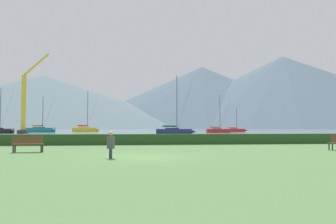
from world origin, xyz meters
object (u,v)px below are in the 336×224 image
at_px(sailboat_slip_1, 86,129).
at_px(sailboat_slip_3, 175,131).
at_px(park_bench_near_path, 28,143).
at_px(person_seated_viewer, 111,143).
at_px(sailboat_slip_4, 41,129).
at_px(dock_crane, 24,107).
at_px(sailboat_slip_0, 235,130).
at_px(sailboat_slip_8, 218,130).

height_order(sailboat_slip_1, sailboat_slip_3, sailboat_slip_1).
distance_m(park_bench_near_path, person_seated_viewer, 6.43).
bearing_deg(sailboat_slip_4, dock_crane, -66.39).
xyz_separation_m(park_bench_near_path, dock_crane, (-17.66, 55.68, 5.33)).
height_order(sailboat_slip_0, sailboat_slip_8, sailboat_slip_8).
distance_m(sailboat_slip_1, dock_crane, 32.05).
relative_size(sailboat_slip_4, dock_crane, 0.55).
bearing_deg(sailboat_slip_1, sailboat_slip_3, -44.43).
bearing_deg(sailboat_slip_4, sailboat_slip_3, -24.41).
bearing_deg(park_bench_near_path, dock_crane, 105.45).
height_order(sailboat_slip_4, person_seated_viewer, sailboat_slip_4).
bearing_deg(sailboat_slip_3, sailboat_slip_8, 70.69).
xyz_separation_m(sailboat_slip_0, sailboat_slip_3, (-22.56, -30.72, 0.13)).
bearing_deg(park_bench_near_path, sailboat_slip_0, 61.48).
xyz_separation_m(sailboat_slip_4, park_bench_near_path, (19.36, -75.62, -0.20)).
height_order(sailboat_slip_1, person_seated_viewer, sailboat_slip_1).
bearing_deg(sailboat_slip_1, sailboat_slip_4, -119.93).
bearing_deg(person_seated_viewer, dock_crane, 109.64).
relative_size(sailboat_slip_3, park_bench_near_path, 6.93).
xyz_separation_m(sailboat_slip_8, person_seated_viewer, (-23.27, -65.62, 0.11)).
xyz_separation_m(sailboat_slip_1, person_seated_viewer, (13.21, -90.07, -0.08)).
xyz_separation_m(sailboat_slip_3, park_bench_near_path, (-14.45, -43.93, -0.13)).
bearing_deg(sailboat_slip_1, park_bench_near_path, -67.37).
height_order(sailboat_slip_0, sailboat_slip_1, sailboat_slip_1).
bearing_deg(sailboat_slip_0, sailboat_slip_8, -105.13).
xyz_separation_m(sailboat_slip_8, dock_crane, (-45.83, -5.77, 5.28)).
relative_size(sailboat_slip_3, sailboat_slip_4, 1.16).
relative_size(sailboat_slip_8, park_bench_near_path, 5.76).
bearing_deg(sailboat_slip_1, sailboat_slip_8, -16.73).
bearing_deg(sailboat_slip_0, dock_crane, -142.19).
bearing_deg(dock_crane, sailboat_slip_8, 7.18).
distance_m(sailboat_slip_8, park_bench_near_path, 67.60).
bearing_deg(sailboat_slip_4, park_bench_near_path, -56.90).
bearing_deg(sailboat_slip_8, sailboat_slip_4, 167.74).
relative_size(sailboat_slip_1, person_seated_viewer, 10.24).
xyz_separation_m(sailboat_slip_1, sailboat_slip_4, (-11.05, -10.29, -0.03)).
relative_size(sailboat_slip_1, dock_crane, 0.70).
xyz_separation_m(sailboat_slip_1, sailboat_slip_8, (36.48, -24.45, -0.19)).
bearing_deg(dock_crane, park_bench_near_path, -72.40).
height_order(sailboat_slip_8, dock_crane, dock_crane).
bearing_deg(person_seated_viewer, sailboat_slip_4, 105.90).
xyz_separation_m(sailboat_slip_0, sailboat_slip_4, (-56.37, 0.97, 0.20)).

